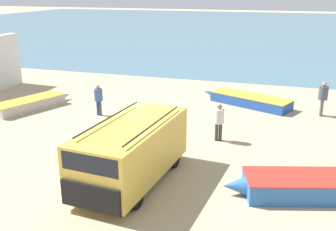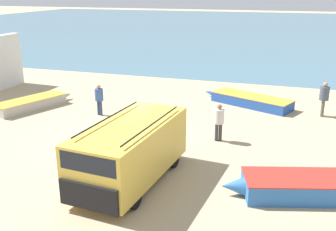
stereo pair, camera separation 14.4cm
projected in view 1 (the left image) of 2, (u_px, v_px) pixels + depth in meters
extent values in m
plane|color=tan|center=(124.00, 140.00, 16.83)|extent=(200.00, 200.00, 0.00)
cube|color=#477084|center=(251.00, 27.00, 63.99)|extent=(120.00, 80.00, 0.01)
cube|color=gold|center=(132.00, 149.00, 12.99)|extent=(2.52, 5.09, 1.73)
cube|color=black|center=(90.00, 197.00, 10.94)|extent=(1.91, 0.28, 0.78)
cube|color=#1E232D|center=(90.00, 164.00, 10.70)|extent=(1.82, 0.23, 0.55)
cylinder|color=black|center=(136.00, 198.00, 11.57)|extent=(0.28, 0.68, 0.66)
cylinder|color=black|center=(84.00, 187.00, 12.24)|extent=(0.28, 0.68, 0.66)
cylinder|color=black|center=(174.00, 158.00, 14.25)|extent=(0.28, 0.68, 0.66)
cylinder|color=black|center=(130.00, 151.00, 14.91)|extent=(0.28, 0.68, 0.66)
cylinder|color=black|center=(154.00, 124.00, 12.38)|extent=(0.43, 4.02, 0.05)
cylinder|color=black|center=(109.00, 118.00, 12.97)|extent=(0.43, 4.02, 0.05)
cube|color=#ADA89E|center=(29.00, 104.00, 21.04)|extent=(2.54, 3.99, 0.51)
cone|color=#ADA89E|center=(65.00, 95.00, 22.76)|extent=(0.75, 0.95, 0.49)
cube|color=gold|center=(29.00, 101.00, 20.98)|extent=(1.15, 0.60, 0.05)
cube|color=gold|center=(29.00, 99.00, 20.95)|extent=(2.56, 4.03, 0.04)
cube|color=#234CA3|center=(250.00, 101.00, 21.68)|extent=(4.59, 3.02, 0.52)
cone|color=#234CA3|center=(210.00, 93.00, 23.35)|extent=(1.09, 0.84, 0.49)
cube|color=gold|center=(251.00, 97.00, 21.62)|extent=(0.69, 1.24, 0.05)
cube|color=gold|center=(251.00, 96.00, 21.59)|extent=(4.64, 3.05, 0.04)
cube|color=#2D66AD|center=(299.00, 186.00, 12.29)|extent=(3.58, 2.30, 0.62)
cone|color=#2D66AD|center=(234.00, 186.00, 12.33)|extent=(0.86, 0.77, 0.59)
cube|color=#B22D23|center=(299.00, 179.00, 12.21)|extent=(0.56, 1.32, 0.05)
cube|color=#B22D23|center=(300.00, 177.00, 12.19)|extent=(3.61, 2.33, 0.04)
cylinder|color=navy|center=(100.00, 108.00, 19.94)|extent=(0.14, 0.14, 0.77)
cylinder|color=navy|center=(98.00, 108.00, 20.02)|extent=(0.14, 0.14, 0.77)
cylinder|color=#335189|center=(98.00, 95.00, 19.76)|extent=(0.42, 0.42, 0.61)
sphere|color=tan|center=(98.00, 87.00, 19.63)|extent=(0.21, 0.21, 0.21)
cylinder|color=#5B564C|center=(321.00, 107.00, 19.97)|extent=(0.16, 0.16, 0.85)
cylinder|color=#5B564C|center=(322.00, 108.00, 19.81)|extent=(0.16, 0.16, 0.85)
cylinder|color=#424C5B|center=(323.00, 93.00, 19.65)|extent=(0.46, 0.46, 0.68)
sphere|color=tan|center=(324.00, 84.00, 19.51)|extent=(0.23, 0.23, 0.23)
cylinder|color=#38383D|center=(217.00, 132.00, 16.68)|extent=(0.15, 0.15, 0.78)
cylinder|color=#38383D|center=(220.00, 132.00, 16.68)|extent=(0.15, 0.15, 0.78)
cylinder|color=silver|center=(219.00, 116.00, 16.46)|extent=(0.42, 0.42, 0.62)
sphere|color=#8C664C|center=(219.00, 107.00, 16.33)|extent=(0.21, 0.21, 0.21)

